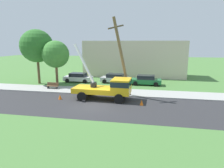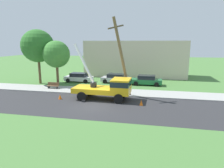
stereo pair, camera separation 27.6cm
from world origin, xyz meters
The scene contains 15 objects.
ground_plane centered at (0.00, 12.00, 0.00)m, with size 120.00×120.00×0.00m, color #477538.
road_asphalt centered at (0.00, 0.00, 0.00)m, with size 80.00×7.74×0.01m, color #2B2B2D.
sidewalk_strip centered at (0.00, 5.60, 0.05)m, with size 80.00×3.47×0.10m, color #9E9E99.
utility_truck centered at (1.12, 2.26, 1.41)m, with size 6.76×3.21×5.98m.
leaning_utility_pole centered at (2.21, 3.78, 4.54)m, with size 2.53×1.79×8.83m.
traffic_cone_ahead centered at (4.64, 0.90, 0.28)m, with size 0.36×0.36×0.56m, color orange.
traffic_cone_behind centered at (-4.21, 1.34, 0.28)m, with size 0.36×0.36×0.56m, color orange.
traffic_cone_curbside centered at (2.14, 3.63, 0.28)m, with size 0.36×0.36×0.56m, color orange.
parked_sedan_white centered at (-5.74, 11.09, 0.71)m, with size 4.47×2.13×1.42m.
parked_sedan_silver centered at (0.14, 11.41, 0.71)m, with size 4.55×2.28×1.42m.
parked_sedan_green centered at (4.79, 10.83, 0.71)m, with size 4.45×2.10×1.42m.
park_bench centered at (-7.32, 5.67, 0.46)m, with size 1.60×0.45×0.90m.
roadside_tree_near centered at (-7.86, 8.17, 4.45)m, with size 3.82×3.82×6.38m.
roadside_tree_far centered at (-11.07, 8.78, 5.59)m, with size 4.78×4.78×8.00m.
lowrise_building_backdrop centered at (2.36, 18.95, 3.20)m, with size 18.00×6.00×6.40m, color beige.
Camera 2 is at (5.62, -18.16, 6.08)m, focal length 31.99 mm.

